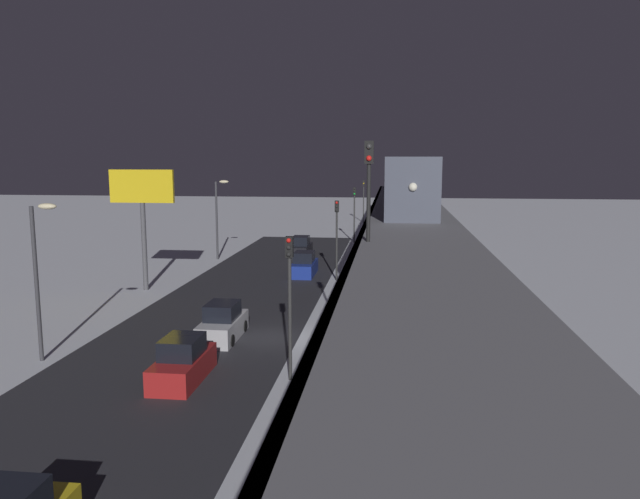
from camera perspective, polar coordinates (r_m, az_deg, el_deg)
ground_plane at (r=33.56m, az=-4.51°, el=-8.28°), size 240.00×240.00×0.00m
avenue_asphalt at (r=34.56m, az=-11.20°, el=-7.91°), size 11.00×84.77×0.01m
elevated_railway at (r=31.78m, az=8.44°, el=0.84°), size 5.00×84.77×6.39m
subway_train at (r=68.38m, az=7.73°, el=7.20°), size 2.94×74.07×3.40m
rail_signal at (r=24.24m, az=4.61°, el=7.13°), size 0.36×0.41×4.00m
sedan_silver at (r=33.63m, az=-9.13°, el=-6.94°), size 1.91×4.49×1.97m
sedan_blue at (r=50.92m, az=-1.49°, el=-1.52°), size 1.80×4.52×1.97m
sedan_red at (r=27.84m, az=-12.77°, el=-10.33°), size 1.80×4.36×1.97m
sedan_black at (r=60.89m, az=-1.82°, el=0.15°), size 1.80×4.65×1.97m
traffic_light_near at (r=26.33m, az=-2.87°, el=-3.54°), size 0.32×0.44×6.40m
traffic_light_mid at (r=48.19m, az=1.58°, el=1.99°), size 0.32×0.44×6.40m
traffic_light_far at (r=70.32m, az=3.25°, el=4.06°), size 0.32×0.44×6.40m
traffic_light_distant at (r=92.54m, az=4.12°, el=5.13°), size 0.32×0.44×6.40m
commercial_billboard at (r=46.21m, az=-16.36°, el=4.65°), size 4.80×0.36×8.90m
street_lamp_near at (r=31.60m, az=-24.84°, el=-1.15°), size 1.35×0.44×7.65m
street_lamp_far at (r=59.05m, az=-9.49°, el=3.70°), size 1.35×0.44×7.65m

